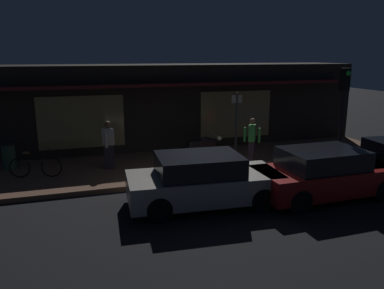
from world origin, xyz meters
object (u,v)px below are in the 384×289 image
(person_bystander, at_px, (252,140))
(traffic_light_pole, at_px, (343,104))
(sign_post, at_px, (236,119))
(trash_bin, at_px, (9,155))
(motorcycle, at_px, (202,147))
(parked_car_near, at_px, (203,180))
(parked_car_far, at_px, (324,173))
(person_photographer, at_px, (109,144))
(bicycle_parked, at_px, (36,167))

(person_bystander, bearing_deg, traffic_light_pole, -43.44)
(person_bystander, relative_size, traffic_light_pole, 0.46)
(sign_post, relative_size, trash_bin, 2.58)
(traffic_light_pole, bearing_deg, motorcycle, 140.30)
(person_bystander, distance_m, parked_car_near, 3.98)
(person_bystander, xyz_separation_m, parked_car_far, (0.68, -3.25, -0.32))
(person_photographer, bearing_deg, person_bystander, -10.94)
(person_photographer, bearing_deg, parked_car_near, -60.53)
(bicycle_parked, xyz_separation_m, parked_car_near, (4.47, -3.47, 0.20))
(bicycle_parked, distance_m, sign_post, 7.61)
(motorcycle, relative_size, person_bystander, 1.02)
(bicycle_parked, bearing_deg, person_photographer, 6.65)
(bicycle_parked, height_order, parked_car_near, parked_car_near)
(person_photographer, relative_size, parked_car_far, 0.40)
(bicycle_parked, distance_m, person_photographer, 2.43)
(bicycle_parked, distance_m, person_bystander, 7.35)
(motorcycle, xyz_separation_m, sign_post, (1.68, 0.74, 0.86))
(person_bystander, bearing_deg, sign_post, 84.63)
(person_photographer, distance_m, trash_bin, 3.49)
(motorcycle, relative_size, trash_bin, 1.83)
(parked_car_near, relative_size, parked_car_far, 1.02)
(bicycle_parked, height_order, person_bystander, person_bystander)
(trash_bin, relative_size, parked_car_near, 0.22)
(parked_car_near, distance_m, parked_car_far, 3.54)
(person_photographer, height_order, person_bystander, same)
(trash_bin, relative_size, traffic_light_pole, 0.26)
(trash_bin, bearing_deg, person_photographer, -17.70)
(motorcycle, distance_m, person_bystander, 1.86)
(motorcycle, bearing_deg, sign_post, 23.76)
(motorcycle, xyz_separation_m, person_photographer, (-3.43, -0.06, 0.38))
(person_photographer, bearing_deg, motorcycle, 0.94)
(sign_post, bearing_deg, parked_car_near, -123.40)
(motorcycle, height_order, parked_car_near, parked_car_near)
(motorcycle, height_order, parked_car_far, parked_car_far)
(person_photographer, relative_size, person_bystander, 1.00)
(motorcycle, height_order, traffic_light_pole, traffic_light_pole)
(parked_car_far, bearing_deg, person_bystander, 101.87)
(motorcycle, height_order, trash_bin, motorcycle)
(person_photographer, relative_size, parked_car_near, 0.40)
(trash_bin, distance_m, traffic_light_pole, 11.26)
(traffic_light_pole, distance_m, parked_car_near, 5.31)
(trash_bin, xyz_separation_m, traffic_light_pole, (10.36, -4.01, 1.86))
(motorcycle, height_order, person_photographer, person_photographer)
(bicycle_parked, height_order, person_photographer, person_photographer)
(person_bystander, distance_m, traffic_light_pole, 3.26)
(parked_car_far, bearing_deg, motorcycle, 117.29)
(person_photographer, xyz_separation_m, traffic_light_pole, (7.06, -2.96, 1.45))
(bicycle_parked, xyz_separation_m, person_photographer, (2.36, 0.27, 0.52))
(trash_bin, distance_m, parked_car_near, 7.23)
(parked_car_near, bearing_deg, motorcycle, 70.95)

